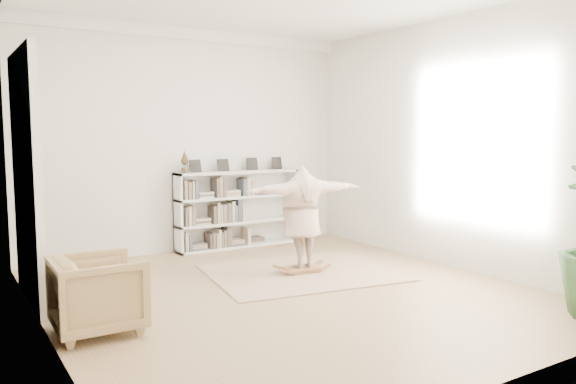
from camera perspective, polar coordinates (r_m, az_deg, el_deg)
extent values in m
plane|color=olive|center=(6.96, 0.10, -10.15)|extent=(6.00, 6.00, 0.00)
plane|color=silver|center=(9.36, -9.80, 5.08)|extent=(5.50, 0.00, 5.50)
plane|color=silver|center=(4.45, 21.26, 3.85)|extent=(5.50, 0.00, 5.50)
plane|color=silver|center=(5.71, -23.99, 4.12)|extent=(0.00, 6.00, 6.00)
plane|color=silver|center=(8.48, 16.07, 4.85)|extent=(0.00, 6.00, 6.00)
cube|color=white|center=(9.43, -9.85, 15.52)|extent=(5.50, 0.12, 0.18)
cube|color=white|center=(7.02, -25.06, 1.06)|extent=(0.08, 1.78, 2.92)
cube|color=silver|center=(6.63, -24.45, 0.83)|extent=(0.06, 0.78, 2.80)
cube|color=silver|center=(7.42, -25.30, 1.29)|extent=(0.06, 0.78, 2.80)
cube|color=silver|center=(9.15, -11.12, -2.19)|extent=(0.04, 0.35, 1.30)
cube|color=silver|center=(10.11, 0.38, -1.30)|extent=(0.04, 0.35, 1.30)
cube|color=silver|center=(9.72, -5.49, -1.63)|extent=(2.20, 0.04, 1.30)
cube|color=silver|center=(9.69, -5.04, -5.43)|extent=(2.20, 0.35, 0.04)
cube|color=silver|center=(9.61, -5.07, -3.03)|extent=(2.20, 0.35, 0.04)
cube|color=silver|center=(9.56, -5.09, -0.49)|extent=(2.20, 0.35, 0.04)
cube|color=silver|center=(9.52, -5.11, 2.03)|extent=(2.20, 0.35, 0.04)
cube|color=black|center=(9.24, -9.41, 2.72)|extent=(0.18, 0.07, 0.24)
cube|color=black|center=(9.44, -6.61, 2.83)|extent=(0.18, 0.07, 0.24)
cube|color=black|center=(9.69, -3.67, 2.94)|extent=(0.18, 0.07, 0.24)
cube|color=black|center=(9.94, -1.14, 3.03)|extent=(0.18, 0.07, 0.24)
imported|color=tan|center=(5.84, -18.72, -9.77)|extent=(0.85, 0.82, 0.76)
cube|color=tan|center=(7.86, 1.42, -8.18)|extent=(2.77, 2.35, 0.02)
cube|color=#96633C|center=(7.84, 1.42, -7.71)|extent=(0.56, 0.39, 0.03)
cube|color=#96633C|center=(7.85, 1.42, -7.97)|extent=(0.36, 0.11, 0.04)
cube|color=#96633C|center=(7.85, 1.42, -7.97)|extent=(0.36, 0.11, 0.04)
cube|color=#96633C|center=(7.84, 1.42, -7.71)|extent=(0.21, 0.08, 0.11)
cube|color=#96633C|center=(7.84, 1.42, -7.71)|extent=(0.21, 0.08, 0.11)
imported|color=beige|center=(7.70, 1.44, -2.25)|extent=(1.77, 0.72, 1.40)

